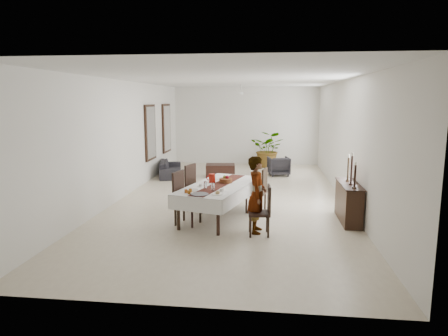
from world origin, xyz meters
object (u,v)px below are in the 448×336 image
(sofa, at_px, (171,168))
(woman, at_px, (257,195))
(red_pitcher, at_px, (212,178))
(dining_table_top, at_px, (220,186))
(sideboard_body, at_px, (348,203))

(sofa, bearing_deg, woman, -163.58)
(red_pitcher, bearing_deg, woman, -46.90)
(dining_table_top, bearing_deg, sideboard_body, 16.26)
(red_pitcher, height_order, woman, woman)
(sideboard_body, bearing_deg, sofa, 137.60)
(dining_table_top, height_order, red_pitcher, red_pitcher)
(red_pitcher, height_order, sofa, red_pitcher)
(red_pitcher, bearing_deg, sofa, 115.11)
(sideboard_body, xyz_separation_m, sofa, (-5.26, 4.80, -0.15))
(dining_table_top, height_order, sideboard_body, sideboard_body)
(dining_table_top, xyz_separation_m, red_pitcher, (-0.20, 0.21, 0.14))
(woman, xyz_separation_m, sofa, (-3.26, 5.79, -0.51))
(dining_table_top, xyz_separation_m, woman, (0.88, -0.94, 0.05))
(sideboard_body, height_order, sofa, sideboard_body)
(dining_table_top, distance_m, red_pitcher, 0.33)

